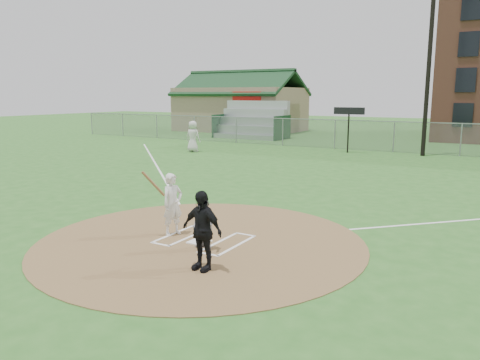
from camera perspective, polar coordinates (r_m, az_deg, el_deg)
The scene contains 14 objects.
ground at distance 12.18m, azimuth -4.78°, elevation -7.50°, with size 140.00×140.00×0.00m, color #2B6321.
dirt_circle at distance 12.18m, azimuth -4.78°, elevation -7.45°, with size 8.40×8.40×0.02m, color olive.
home_plate at distance 12.06m, azimuth -5.00°, elevation -7.51°, with size 0.49×0.49×0.03m, color white.
foul_line_third at distance 24.52m, azimuth -9.99°, elevation 1.48°, with size 0.10×24.00×0.01m, color white.
catcher at distance 11.29m, azimuth -4.42°, elevation -5.43°, with size 0.63×0.49×1.29m, color slate.
umpire at distance 10.03m, azimuth -4.68°, elevation -6.14°, with size 1.02×0.42×1.74m, color black.
ondeck_player at distance 31.02m, azimuth -5.76°, elevation 5.31°, with size 0.99×0.65×2.03m, color silver.
batters_boxes at distance 12.29m, azimuth -4.38°, elevation -7.21°, with size 2.08×1.88×0.01m.
batter_at_plate at distance 12.58m, azimuth -8.23°, elevation -2.92°, with size 0.82×0.98×1.78m.
outfield_fence at distance 32.29m, azimuth 18.24°, elevation 5.04°, with size 56.08×0.08×2.03m.
bleachers at distance 40.80m, azimuth 1.35°, elevation 7.37°, with size 6.08×3.20×3.20m.
clubhouse at distance 49.14m, azimuth 0.07°, elevation 8.82°, with size 12.20×8.71×6.23m.
light_pole at distance 30.97m, azimuth 22.18°, elevation 14.97°, with size 1.20×0.30×12.22m.
scoreboard_sign at distance 31.09m, azimuth 13.14°, elevation 7.63°, with size 2.00×0.10×2.93m.
Camera 1 is at (6.69, -9.48, 3.73)m, focal length 35.00 mm.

